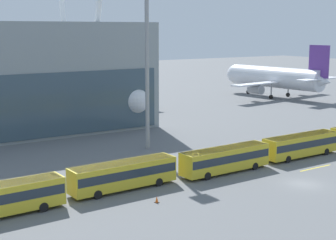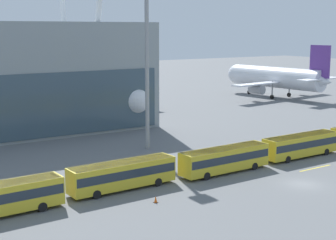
% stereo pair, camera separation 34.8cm
% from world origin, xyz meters
% --- Properties ---
extents(ground_plane, '(440.00, 440.00, 0.00)m').
position_xyz_m(ground_plane, '(0.00, 0.00, 0.00)').
color(ground_plane, slate).
extents(airliner_at_gate_far, '(34.93, 36.35, 15.24)m').
position_xyz_m(airliner_at_gate_far, '(-1.22, 57.86, 5.30)').
color(airliner_at_gate_far, silver).
rests_on(airliner_at_gate_far, ground_plane).
extents(airliner_parked_remote, '(35.75, 34.43, 14.51)m').
position_xyz_m(airliner_parked_remote, '(54.52, 59.72, 5.43)').
color(airliner_parked_remote, silver).
rests_on(airliner_parked_remote, ground_plane).
extents(shuttle_bus_1, '(13.26, 3.30, 3.28)m').
position_xyz_m(shuttle_bus_1, '(-19.30, 9.97, 1.93)').
color(shuttle_bus_1, gold).
rests_on(shuttle_bus_1, ground_plane).
extents(shuttle_bus_2, '(13.25, 3.25, 3.28)m').
position_xyz_m(shuttle_bus_2, '(-4.73, 9.14, 1.93)').
color(shuttle_bus_2, gold).
rests_on(shuttle_bus_2, ground_plane).
extents(shuttle_bus_3, '(13.21, 3.05, 3.28)m').
position_xyz_m(shuttle_bus_3, '(9.84, 9.55, 1.93)').
color(shuttle_bus_3, gold).
rests_on(shuttle_bus_3, ground_plane).
extents(floodlight_mast, '(2.32, 2.32, 25.53)m').
position_xyz_m(floodlight_mast, '(-6.25, 26.42, 15.53)').
color(floodlight_mast, gray).
rests_on(floodlight_mast, ground_plane).
extents(lane_stripe_1, '(6.05, 0.35, 0.01)m').
position_xyz_m(lane_stripe_1, '(6.90, 4.17, 0.00)').
color(lane_stripe_1, yellow).
rests_on(lane_stripe_1, ground_plane).
extents(traffic_cone_0, '(0.46, 0.46, 0.73)m').
position_xyz_m(traffic_cone_0, '(-18.48, 3.94, 0.36)').
color(traffic_cone_0, black).
rests_on(traffic_cone_0, ground_plane).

